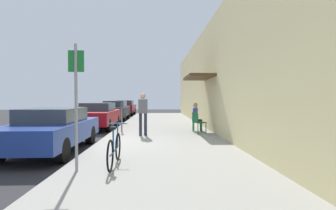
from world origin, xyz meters
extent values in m
plane|color=#2D2D30|center=(0.00, 0.00, 0.00)|extent=(60.00, 60.00, 0.00)
cube|color=#9E9B93|center=(2.25, 2.00, 0.06)|extent=(4.50, 32.00, 0.12)
cube|color=beige|center=(4.65, 2.00, 2.62)|extent=(0.30, 32.00, 5.23)
cube|color=#4C381E|center=(3.95, 2.96, 2.60)|extent=(1.10, 2.80, 0.12)
cube|color=navy|center=(-1.10, -1.16, 0.61)|extent=(1.80, 4.40, 0.58)
cube|color=#333D47|center=(-1.10, -1.01, 1.11)|extent=(1.48, 2.11, 0.42)
cylinder|color=black|center=(-0.31, 0.21, 0.32)|extent=(0.22, 0.64, 0.64)
cylinder|color=black|center=(-1.89, 0.21, 0.32)|extent=(0.22, 0.64, 0.64)
cylinder|color=black|center=(-0.31, -2.52, 0.32)|extent=(0.22, 0.64, 0.64)
cube|color=maroon|center=(-1.10, 4.90, 0.64)|extent=(1.80, 4.40, 0.64)
cube|color=#333D47|center=(-1.10, 5.05, 1.17)|extent=(1.48, 2.11, 0.42)
cylinder|color=black|center=(-0.31, 6.26, 0.32)|extent=(0.22, 0.64, 0.64)
cylinder|color=black|center=(-1.89, 6.26, 0.32)|extent=(0.22, 0.64, 0.64)
cylinder|color=black|center=(-0.31, 3.53, 0.32)|extent=(0.22, 0.64, 0.64)
cylinder|color=black|center=(-1.89, 3.53, 0.32)|extent=(0.22, 0.64, 0.64)
cube|color=black|center=(-1.10, 10.67, 0.65)|extent=(1.80, 4.40, 0.66)
cube|color=#333D47|center=(-1.10, 10.82, 1.21)|extent=(1.48, 2.11, 0.46)
cylinder|color=black|center=(-0.31, 12.03, 0.32)|extent=(0.22, 0.64, 0.64)
cylinder|color=black|center=(-1.89, 12.03, 0.32)|extent=(0.22, 0.64, 0.64)
cylinder|color=black|center=(-0.31, 9.30, 0.32)|extent=(0.22, 0.64, 0.64)
cylinder|color=black|center=(-1.89, 9.30, 0.32)|extent=(0.22, 0.64, 0.64)
cube|color=maroon|center=(-1.10, 16.82, 0.67)|extent=(1.80, 4.40, 0.69)
cube|color=#333D47|center=(-1.10, 16.97, 1.23)|extent=(1.48, 2.11, 0.42)
cylinder|color=black|center=(-0.31, 18.19, 0.32)|extent=(0.22, 0.64, 0.64)
cylinder|color=black|center=(-1.89, 18.19, 0.32)|extent=(0.22, 0.64, 0.64)
cylinder|color=black|center=(-0.31, 15.46, 0.32)|extent=(0.22, 0.64, 0.64)
cylinder|color=black|center=(-1.89, 15.46, 0.32)|extent=(0.22, 0.64, 0.64)
cylinder|color=slate|center=(0.45, 2.80, 0.67)|extent=(0.07, 0.07, 1.10)
cube|color=#383D42|center=(0.45, 2.80, 1.33)|extent=(0.12, 0.10, 0.22)
cylinder|color=gray|center=(0.40, -3.69, 1.42)|extent=(0.06, 0.06, 2.60)
cube|color=#19722D|center=(0.40, -3.67, 2.37)|extent=(0.32, 0.02, 0.44)
torus|color=black|center=(1.11, -2.76, 0.45)|extent=(0.04, 0.66, 0.66)
torus|color=black|center=(1.11, -3.81, 0.45)|extent=(0.04, 0.66, 0.66)
cylinder|color=#1E4C8C|center=(1.11, -3.29, 0.45)|extent=(0.04, 1.05, 0.04)
cylinder|color=#1E4C8C|center=(1.11, -3.44, 0.70)|extent=(0.04, 0.04, 0.50)
cube|color=black|center=(1.11, -3.44, 0.97)|extent=(0.10, 0.20, 0.06)
cylinder|color=#1E4C8C|center=(1.11, -2.81, 0.73)|extent=(0.03, 0.03, 0.56)
cylinder|color=#1E4C8C|center=(1.11, -2.81, 1.01)|extent=(0.46, 0.03, 0.03)
cylinder|color=#14592D|center=(4.01, 2.28, 0.34)|extent=(0.04, 0.04, 0.45)
cylinder|color=#14592D|center=(4.13, 1.92, 0.34)|extent=(0.04, 0.04, 0.45)
cylinder|color=#14592D|center=(3.65, 2.16, 0.34)|extent=(0.04, 0.04, 0.45)
cylinder|color=#14592D|center=(3.77, 1.80, 0.34)|extent=(0.04, 0.04, 0.45)
cube|color=#14592D|center=(3.89, 2.04, 0.59)|extent=(0.55, 0.55, 0.03)
cube|color=#14592D|center=(3.69, 1.98, 0.79)|extent=(0.16, 0.43, 0.40)
cylinder|color=#14592D|center=(4.11, 2.98, 0.34)|extent=(0.04, 0.04, 0.45)
cylinder|color=#14592D|center=(4.04, 2.60, 0.34)|extent=(0.04, 0.04, 0.45)
cylinder|color=#14592D|center=(3.73, 3.04, 0.34)|extent=(0.04, 0.04, 0.45)
cylinder|color=#14592D|center=(3.67, 2.67, 0.34)|extent=(0.04, 0.04, 0.45)
cube|color=#14592D|center=(3.89, 2.82, 0.59)|extent=(0.51, 0.51, 0.03)
cube|color=#14592D|center=(3.69, 2.86, 0.79)|extent=(0.10, 0.44, 0.40)
cylinder|color=#232838|center=(4.08, 2.89, 0.35)|extent=(0.11, 0.11, 0.47)
cylinder|color=#232838|center=(3.95, 2.91, 0.59)|extent=(0.38, 0.20, 0.14)
cylinder|color=#232838|center=(4.05, 2.69, 0.35)|extent=(0.11, 0.11, 0.47)
cylinder|color=#232838|center=(3.92, 2.71, 0.59)|extent=(0.38, 0.20, 0.14)
cube|color=#334C99|center=(3.81, 2.83, 0.89)|extent=(0.28, 0.39, 0.56)
sphere|color=tan|center=(3.81, 2.83, 1.30)|extent=(0.22, 0.22, 0.22)
cylinder|color=#232838|center=(1.39, 1.39, 0.57)|extent=(0.12, 0.12, 0.90)
cylinder|color=#232838|center=(1.59, 1.39, 0.57)|extent=(0.12, 0.12, 0.90)
cube|color=#595960|center=(1.49, 1.39, 1.30)|extent=(0.36, 0.22, 0.56)
sphere|color=tan|center=(1.49, 1.39, 1.71)|extent=(0.22, 0.22, 0.22)
camera|label=1|loc=(2.06, -9.11, 1.60)|focal=28.03mm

